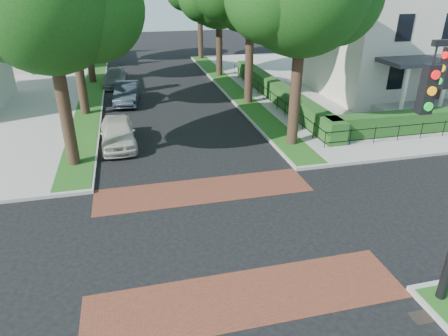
{
  "coord_description": "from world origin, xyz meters",
  "views": [
    {
      "loc": [
        -2.66,
        -11.34,
        8.07
      ],
      "look_at": [
        0.55,
        1.87,
        1.6
      ],
      "focal_mm": 32.0,
      "sensor_mm": 36.0,
      "label": 1
    }
  ],
  "objects": [
    {
      "name": "house_victorian",
      "position": [
        17.51,
        15.92,
        6.02
      ],
      "size": [
        13.0,
        13.05,
        12.48
      ],
      "color": "silver",
      "rests_on": "sidewalk_ne"
    },
    {
      "name": "ground",
      "position": [
        0.0,
        0.0,
        0.0
      ],
      "size": [
        120.0,
        120.0,
        0.0
      ],
      "primitive_type": "plane",
      "color": "black",
      "rests_on": "ground"
    },
    {
      "name": "fence_main_road",
      "position": [
        6.9,
        15.0,
        0.6
      ],
      "size": [
        0.06,
        18.0,
        0.9
      ],
      "primitive_type": null,
      "color": "black",
      "rests_on": "sidewalk_ne"
    },
    {
      "name": "crosswalk_far",
      "position": [
        0.0,
        3.2,
        0.01
      ],
      "size": [
        9.0,
        2.2,
        0.01
      ],
      "primitive_type": "cube",
      "color": "brown",
      "rests_on": "ground"
    },
    {
      "name": "grass_strip_ne",
      "position": [
        5.4,
        19.1,
        0.16
      ],
      "size": [
        1.6,
        29.8,
        0.02
      ],
      "primitive_type": "cube",
      "color": "#164914",
      "rests_on": "sidewalk_ne"
    },
    {
      "name": "grass_strip_nw",
      "position": [
        -5.4,
        19.1,
        0.16
      ],
      "size": [
        1.6,
        29.8,
        0.02
      ],
      "primitive_type": "cube",
      "color": "#164914",
      "rests_on": "sidewalk_nw"
    },
    {
      "name": "sidewalk_ne",
      "position": [
        19.5,
        19.0,
        0.07
      ],
      "size": [
        30.0,
        30.0,
        0.15
      ],
      "primitive_type": "cube",
      "color": "gray",
      "rests_on": "ground"
    },
    {
      "name": "parked_car_front",
      "position": [
        -3.43,
        9.16,
        0.75
      ],
      "size": [
        1.93,
        4.45,
        1.5
      ],
      "primitive_type": "imported",
      "rotation": [
        0.0,
        0.0,
        0.04
      ],
      "color": "beige",
      "rests_on": "ground"
    },
    {
      "name": "crosswalk_near",
      "position": [
        0.0,
        -3.2,
        0.01
      ],
      "size": [
        9.0,
        2.2,
        0.01
      ],
      "primitive_type": "cube",
      "color": "brown",
      "rests_on": "ground"
    },
    {
      "name": "storm_drain",
      "position": [
        4.3,
        -5.0,
        0.01
      ],
      "size": [
        0.65,
        0.45,
        0.01
      ],
      "primitive_type": "cube",
      "color": "black",
      "rests_on": "ground"
    },
    {
      "name": "parked_car_middle",
      "position": [
        -2.78,
        17.32,
        0.73
      ],
      "size": [
        2.02,
        4.59,
        1.47
      ],
      "primitive_type": "imported",
      "rotation": [
        0.0,
        0.0,
        -0.11
      ],
      "color": "#222B34",
      "rests_on": "ground"
    },
    {
      "name": "hedge_main_road",
      "position": [
        7.7,
        15.0,
        0.75
      ],
      "size": [
        1.0,
        18.0,
        1.2
      ],
      "primitive_type": "cube",
      "color": "#1D4919",
      "rests_on": "sidewalk_ne"
    },
    {
      "name": "parked_car_rear",
      "position": [
        -3.6,
        22.87,
        0.66
      ],
      "size": [
        2.09,
        4.67,
        1.33
      ],
      "primitive_type": "imported",
      "rotation": [
        0.0,
        0.0,
        -0.05
      ],
      "color": "slate",
      "rests_on": "ground"
    },
    {
      "name": "tree_left_near",
      "position": [
        -5.4,
        7.23,
        7.27
      ],
      "size": [
        7.5,
        6.45,
        10.2
      ],
      "color": "black",
      "rests_on": "sidewalk_nw"
    }
  ]
}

